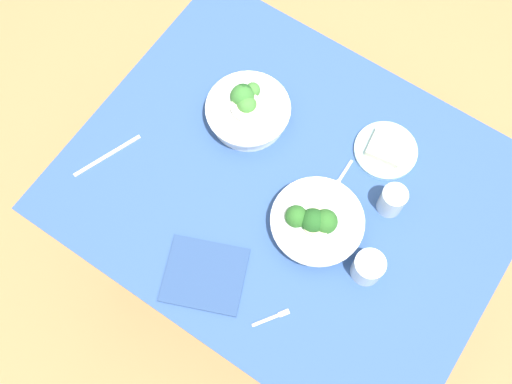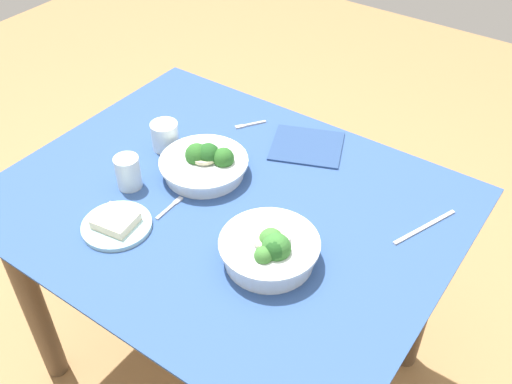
% 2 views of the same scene
% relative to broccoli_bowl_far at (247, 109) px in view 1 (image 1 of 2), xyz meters
% --- Properties ---
extents(ground_plane, '(6.00, 6.00, 0.00)m').
position_rel_broccoli_bowl_far_xyz_m(ground_plane, '(0.22, -0.11, -0.79)').
color(ground_plane, '#9E7547').
extents(dining_table, '(1.17, 0.93, 0.75)m').
position_rel_broccoli_bowl_far_xyz_m(dining_table, '(0.22, -0.11, -0.17)').
color(dining_table, '#2D4C84').
rests_on(dining_table, ground_plane).
extents(broccoli_bowl_far, '(0.23, 0.23, 0.11)m').
position_rel_broccoli_bowl_far_xyz_m(broccoli_bowl_far, '(0.00, 0.00, 0.00)').
color(broccoli_bowl_far, white).
rests_on(broccoli_bowl_far, dining_table).
extents(broccoli_bowl_near, '(0.24, 0.24, 0.09)m').
position_rel_broccoli_bowl_far_xyz_m(broccoli_bowl_near, '(0.33, -0.17, -0.01)').
color(broccoli_bowl_near, white).
rests_on(broccoli_bowl_near, dining_table).
extents(bread_side_plate, '(0.17, 0.17, 0.04)m').
position_rel_broccoli_bowl_far_xyz_m(bread_side_plate, '(0.38, 0.12, -0.03)').
color(bread_side_plate, '#99C6D1').
rests_on(bread_side_plate, dining_table).
extents(water_glass_center, '(0.08, 0.08, 0.08)m').
position_rel_broccoli_bowl_far_xyz_m(water_glass_center, '(0.50, -0.20, -0.00)').
color(water_glass_center, silver).
rests_on(water_glass_center, dining_table).
extents(water_glass_side, '(0.07, 0.07, 0.09)m').
position_rel_broccoli_bowl_far_xyz_m(water_glass_side, '(0.46, -0.01, 0.00)').
color(water_glass_side, silver).
rests_on(water_glass_side, dining_table).
extents(fork_by_far_bowl, '(0.07, 0.09, 0.00)m').
position_rel_broccoli_bowl_far_xyz_m(fork_by_far_bowl, '(0.37, -0.43, -0.04)').
color(fork_by_far_bowl, '#B7B7BC').
rests_on(fork_by_far_bowl, dining_table).
extents(fork_by_near_bowl, '(0.01, 0.10, 0.00)m').
position_rel_broccoli_bowl_far_xyz_m(fork_by_near_bowl, '(0.32, -0.01, -0.04)').
color(fork_by_near_bowl, '#B7B7BC').
rests_on(fork_by_near_bowl, dining_table).
extents(table_knife_left, '(0.08, 0.20, 0.00)m').
position_rel_broccoli_bowl_far_xyz_m(table_knife_left, '(-0.25, -0.32, -0.04)').
color(table_knife_left, '#B7B7BC').
rests_on(table_knife_left, dining_table).
extents(napkin_folded_upper, '(0.26, 0.24, 0.01)m').
position_rel_broccoli_bowl_far_xyz_m(napkin_folded_upper, '(0.17, -0.44, -0.04)').
color(napkin_folded_upper, navy).
rests_on(napkin_folded_upper, dining_table).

